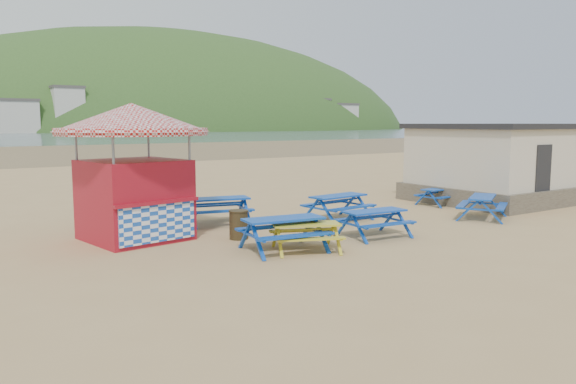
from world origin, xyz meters
TOP-DOWN VIEW (x-y plane):
  - ground at (0.00, 0.00)m, footprint 400.00×400.00m
  - wet_sand at (0.00, 55.00)m, footprint 400.00×400.00m
  - picnic_table_blue_a at (-2.10, 2.66)m, footprint 2.29×2.01m
  - picnic_table_blue_b at (1.49, 1.03)m, footprint 2.12×1.77m
  - picnic_table_blue_c at (6.90, 1.47)m, footprint 1.65×1.37m
  - picnic_table_blue_d at (-2.48, -1.68)m, footprint 2.21×1.88m
  - picnic_table_blue_e at (0.59, -1.67)m, footprint 1.92×1.60m
  - picnic_table_blue_f at (5.60, -1.49)m, footprint 2.32×2.20m
  - picnic_table_yellow at (-2.03, -2.02)m, footprint 2.07×1.90m
  - ice_cream_kiosk at (-5.07, 1.79)m, footprint 4.76×4.76m
  - litter_bin at (-2.71, 0.21)m, footprint 0.55×0.55m
  - amenity_block at (10.50, 1.00)m, footprint 7.40×5.40m
  - headland_town at (90.00, 229.68)m, footprint 264.00×144.00m

SIDE VIEW (x-z plane):
  - headland_town at x=90.00m, z-range -63.91..44.09m
  - ground at x=0.00m, z-range 0.00..0.00m
  - wet_sand at x=0.00m, z-range 0.00..0.00m
  - picnic_table_blue_c at x=6.90m, z-range 0.00..0.65m
  - picnic_table_yellow at x=-2.03m, z-range 0.00..0.70m
  - picnic_table_blue_e at x=0.59m, z-range 0.00..0.76m
  - picnic_table_blue_f at x=5.60m, z-range 0.00..0.77m
  - litter_bin at x=-2.71m, z-range 0.01..0.81m
  - picnic_table_blue_b at x=1.49m, z-range 0.00..0.83m
  - picnic_table_blue_a at x=-2.10m, z-range 0.00..0.83m
  - picnic_table_blue_d at x=-2.48m, z-range 0.00..0.84m
  - amenity_block at x=10.50m, z-range -0.01..3.14m
  - ice_cream_kiosk at x=-5.07m, z-range 0.48..4.20m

